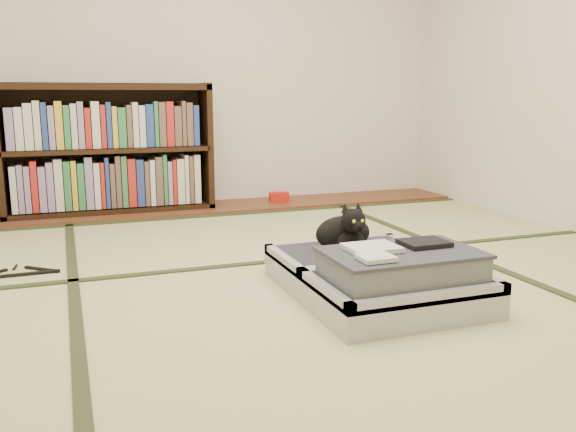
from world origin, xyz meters
name	(u,v)px	position (x,y,z in m)	size (l,w,h in m)	color
floor	(304,284)	(0.00, 0.00, 0.00)	(4.50, 4.50, 0.00)	#C1BA80
wood_strip	(207,208)	(0.00, 2.00, 0.01)	(4.00, 0.50, 0.02)	brown
red_item	(279,197)	(0.59, 2.03, 0.06)	(0.15, 0.09, 0.07)	red
tatami_borders	(270,257)	(0.00, 0.49, 0.00)	(4.00, 4.50, 0.01)	#2D381E
bookcase	(109,152)	(-0.70, 2.07, 0.45)	(1.47, 0.34, 0.94)	black
suitcase	(378,276)	(0.23, -0.29, 0.10)	(0.69, 0.92, 0.27)	#B6B7BB
cat	(345,232)	(0.21, 0.01, 0.23)	(0.31, 0.31, 0.25)	black
cable_coil	(375,244)	(0.39, 0.04, 0.14)	(0.10, 0.10, 0.02)	white
hanger	(14,273)	(-1.27, 0.62, 0.01)	(0.44, 0.20, 0.01)	black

